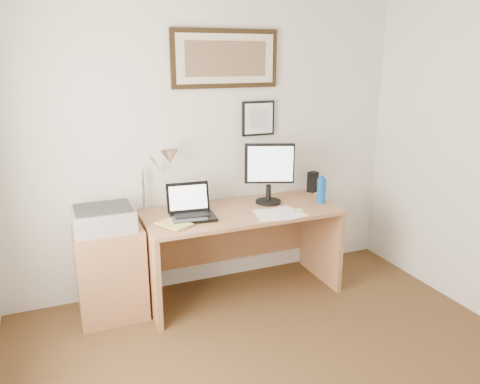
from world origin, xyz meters
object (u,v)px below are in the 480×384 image
desk (238,234)px  lcd_monitor (269,170)px  side_cabinet (111,273)px  book (165,228)px  water_bottle (321,191)px  printer (104,218)px  laptop (191,210)px

desk → lcd_monitor: size_ratio=3.08×
side_cabinet → book: size_ratio=3.01×
desk → water_bottle: bearing=-11.3°
side_cabinet → printer: (-0.02, -0.02, 0.45)m
laptop → printer: 0.66m
laptop → book: bearing=-144.7°
water_bottle → side_cabinet: bearing=176.5°
lcd_monitor → water_bottle: bearing=-20.3°
side_cabinet → desk: (1.07, 0.04, 0.15)m
water_bottle → lcd_monitor: bearing=159.7°
lcd_monitor → printer: bearing=-177.2°
water_bottle → lcd_monitor: size_ratio=0.41×
side_cabinet → laptop: bearing=-4.5°
water_bottle → laptop: 1.15m
desk → book: bearing=-158.7°
side_cabinet → book: bearing=-30.6°
desk → laptop: size_ratio=4.41×
book → printer: bearing=152.8°
book → desk: book is taller
side_cabinet → desk: bearing=1.9°
desk → printer: size_ratio=3.64×
lcd_monitor → side_cabinet: bearing=-178.0°
lcd_monitor → printer: (-1.39, -0.07, -0.22)m
book → laptop: laptop is taller
desk → printer: printer is taller
lcd_monitor → printer: size_ratio=1.18×
desk → lcd_monitor: (0.30, 0.01, 0.53)m
book → lcd_monitor: (0.98, 0.28, 0.28)m
lcd_monitor → book: bearing=-164.1°
lcd_monitor → printer: 1.41m
side_cabinet → desk: 1.08m
laptop → printer: laptop is taller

